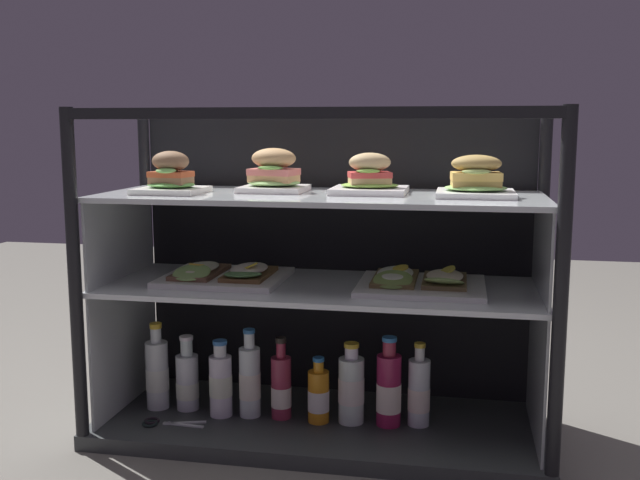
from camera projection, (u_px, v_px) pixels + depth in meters
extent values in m
cube|color=#605C55|center=(320.00, 436.00, 2.10)|extent=(6.00, 6.00, 0.02)
cube|color=#303333|center=(320.00, 425.00, 2.10)|extent=(1.25, 0.49, 0.04)
cylinder|color=black|center=(75.00, 284.00, 1.92)|extent=(0.03, 0.03, 0.92)
cylinder|color=black|center=(560.00, 305.00, 1.69)|extent=(0.03, 0.03, 0.92)
cylinder|color=black|center=(148.00, 255.00, 2.37)|extent=(0.03, 0.03, 0.92)
cylinder|color=black|center=(540.00, 268.00, 2.14)|extent=(0.03, 0.03, 0.92)
cube|color=black|center=(302.00, 113.00, 1.74)|extent=(1.22, 0.03, 0.03)
cube|color=black|center=(335.00, 253.00, 2.26)|extent=(1.18, 0.01, 0.87)
cube|color=silver|center=(125.00, 344.00, 2.17)|extent=(0.01, 0.42, 0.37)
cube|color=silver|center=(537.00, 368.00, 1.95)|extent=(0.01, 0.42, 0.37)
cube|color=silver|center=(320.00, 287.00, 2.03)|extent=(1.20, 0.44, 0.01)
cube|color=silver|center=(121.00, 237.00, 2.13)|extent=(0.01, 0.42, 0.24)
cube|color=silver|center=(542.00, 249.00, 1.91)|extent=(0.01, 0.42, 0.24)
cube|color=silver|center=(320.00, 197.00, 2.00)|extent=(1.20, 0.44, 0.01)
cube|color=white|center=(171.00, 190.00, 2.02)|extent=(0.18, 0.18, 0.02)
ellipsoid|color=#63B24F|center=(171.00, 185.00, 2.02)|extent=(0.13, 0.11, 0.02)
cube|color=#926A48|center=(171.00, 181.00, 2.02)|extent=(0.11, 0.09, 0.02)
cube|color=#BA4E28|center=(171.00, 174.00, 2.01)|extent=(0.11, 0.09, 0.02)
ellipsoid|color=#7BC35B|center=(166.00, 171.00, 1.98)|extent=(0.06, 0.04, 0.02)
ellipsoid|color=brown|center=(171.00, 161.00, 2.01)|extent=(0.12, 0.09, 0.06)
cube|color=white|center=(274.00, 189.00, 2.07)|extent=(0.18, 0.18, 0.02)
ellipsoid|color=#92CB6E|center=(274.00, 183.00, 2.07)|extent=(0.15, 0.13, 0.02)
cube|color=#E0A96A|center=(274.00, 179.00, 2.07)|extent=(0.14, 0.11, 0.02)
cube|color=#E5766B|center=(274.00, 172.00, 2.06)|extent=(0.14, 0.11, 0.02)
ellipsoid|color=#6FAB49|center=(270.00, 168.00, 2.02)|extent=(0.08, 0.04, 0.01)
ellipsoid|color=tan|center=(274.00, 158.00, 2.06)|extent=(0.15, 0.11, 0.06)
cube|color=white|center=(370.00, 190.00, 2.02)|extent=(0.20, 0.20, 0.02)
ellipsoid|color=#75A53D|center=(370.00, 185.00, 2.01)|extent=(0.16, 0.13, 0.01)
cube|color=#E4BE80|center=(370.00, 181.00, 2.01)|extent=(0.13, 0.10, 0.02)
cube|color=#D3403D|center=(370.00, 175.00, 2.01)|extent=(0.13, 0.11, 0.02)
ellipsoid|color=#85B947|center=(368.00, 171.00, 1.97)|extent=(0.07, 0.05, 0.01)
ellipsoid|color=tan|center=(370.00, 162.00, 2.00)|extent=(0.13, 0.11, 0.05)
cube|color=white|center=(475.00, 194.00, 1.93)|extent=(0.20, 0.20, 0.02)
ellipsoid|color=#86C165|center=(476.00, 188.00, 1.92)|extent=(0.16, 0.14, 0.02)
cube|color=tan|center=(476.00, 184.00, 1.92)|extent=(0.13, 0.09, 0.02)
cube|color=#E9BB57|center=(476.00, 176.00, 1.92)|extent=(0.14, 0.10, 0.02)
ellipsoid|color=#A2B960|center=(476.00, 172.00, 1.88)|extent=(0.08, 0.04, 0.01)
ellipsoid|color=#A58444|center=(476.00, 163.00, 1.91)|extent=(0.14, 0.10, 0.05)
cube|color=white|center=(225.00, 277.00, 2.10)|extent=(0.34, 0.30, 0.02)
cube|color=brown|center=(200.00, 272.00, 2.10)|extent=(0.12, 0.22, 0.01)
ellipsoid|color=#94C366|center=(192.00, 272.00, 2.04)|extent=(0.11, 0.11, 0.04)
ellipsoid|color=#E9EBC8|center=(200.00, 267.00, 2.10)|extent=(0.10, 0.18, 0.02)
cylinder|color=#FCDA4C|center=(197.00, 265.00, 2.09)|extent=(0.06, 0.06, 0.01)
cube|color=brown|center=(249.00, 274.00, 2.08)|extent=(0.12, 0.21, 0.01)
ellipsoid|color=#568A4B|center=(243.00, 274.00, 2.01)|extent=(0.12, 0.12, 0.03)
ellipsoid|color=white|center=(249.00, 268.00, 2.07)|extent=(0.10, 0.17, 0.02)
cylinder|color=yellow|center=(251.00, 266.00, 2.04)|extent=(0.04, 0.04, 0.02)
cube|color=white|center=(421.00, 286.00, 1.99)|extent=(0.34, 0.30, 0.01)
cube|color=brown|center=(395.00, 278.00, 2.03)|extent=(0.12, 0.23, 0.01)
ellipsoid|color=#7D9F49|center=(393.00, 279.00, 1.96)|extent=(0.11, 0.12, 0.04)
ellipsoid|color=silver|center=(395.00, 273.00, 2.02)|extent=(0.10, 0.18, 0.02)
cylinder|color=yellow|center=(400.00, 268.00, 2.03)|extent=(0.06, 0.06, 0.01)
cube|color=brown|center=(445.00, 281.00, 1.99)|extent=(0.12, 0.21, 0.01)
ellipsoid|color=#A2CA67|center=(444.00, 281.00, 1.93)|extent=(0.12, 0.12, 0.04)
ellipsoid|color=#F7EAC2|center=(445.00, 276.00, 1.99)|extent=(0.10, 0.17, 0.02)
cylinder|color=#EDE14A|center=(448.00, 270.00, 2.01)|extent=(0.06, 0.06, 0.02)
cylinder|color=silver|center=(157.00, 375.00, 2.16)|extent=(0.07, 0.07, 0.20)
cylinder|color=silver|center=(157.00, 379.00, 2.16)|extent=(0.07, 0.07, 0.06)
cylinder|color=white|center=(156.00, 335.00, 2.14)|extent=(0.03, 0.03, 0.04)
cylinder|color=gold|center=(156.00, 326.00, 2.14)|extent=(0.03, 0.03, 0.01)
cylinder|color=silver|center=(188.00, 382.00, 2.16)|extent=(0.07, 0.07, 0.16)
cylinder|color=silver|center=(188.00, 389.00, 2.16)|extent=(0.07, 0.07, 0.05)
cylinder|color=white|center=(187.00, 347.00, 2.14)|extent=(0.04, 0.04, 0.05)
cylinder|color=white|center=(187.00, 338.00, 2.14)|extent=(0.04, 0.04, 0.01)
cylinder|color=white|center=(221.00, 386.00, 2.10)|extent=(0.06, 0.06, 0.18)
cylinder|color=silver|center=(221.00, 385.00, 2.10)|extent=(0.07, 0.07, 0.06)
cylinder|color=white|center=(220.00, 350.00, 2.09)|extent=(0.04, 0.04, 0.04)
cylinder|color=#336DB6|center=(220.00, 342.00, 2.08)|extent=(0.04, 0.04, 0.01)
cylinder|color=white|center=(250.00, 382.00, 2.10)|extent=(0.06, 0.06, 0.20)
cylinder|color=white|center=(250.00, 385.00, 2.10)|extent=(0.06, 0.06, 0.07)
cylinder|color=white|center=(249.00, 341.00, 2.08)|extent=(0.03, 0.03, 0.05)
cylinder|color=#2C6AAC|center=(249.00, 331.00, 2.08)|extent=(0.03, 0.03, 0.01)
cylinder|color=#962C46|center=(281.00, 388.00, 2.09)|extent=(0.06, 0.06, 0.18)
cylinder|color=silver|center=(281.00, 396.00, 2.09)|extent=(0.06, 0.06, 0.06)
cylinder|color=maroon|center=(281.00, 350.00, 2.07)|extent=(0.03, 0.03, 0.04)
cylinder|color=black|center=(281.00, 340.00, 2.07)|extent=(0.03, 0.03, 0.02)
cylinder|color=orange|center=(319.00, 397.00, 2.06)|extent=(0.06, 0.06, 0.15)
cylinder|color=silver|center=(319.00, 400.00, 2.06)|extent=(0.06, 0.06, 0.06)
cylinder|color=orange|center=(319.00, 366.00, 2.05)|extent=(0.03, 0.03, 0.03)
cylinder|color=#2871B8|center=(319.00, 359.00, 2.04)|extent=(0.03, 0.03, 0.01)
cylinder|color=silver|center=(351.00, 390.00, 2.06)|extent=(0.07, 0.07, 0.18)
cylinder|color=silver|center=(351.00, 390.00, 2.06)|extent=(0.07, 0.07, 0.07)
cylinder|color=white|center=(352.00, 353.00, 2.04)|extent=(0.04, 0.04, 0.03)
cylinder|color=gold|center=(352.00, 345.00, 2.04)|extent=(0.04, 0.04, 0.01)
cylinder|color=#9B1C49|center=(389.00, 390.00, 2.03)|extent=(0.07, 0.07, 0.20)
cylinder|color=white|center=(389.00, 397.00, 2.04)|extent=(0.07, 0.07, 0.08)
cylinder|color=#9E2942|center=(389.00, 348.00, 2.02)|extent=(0.04, 0.04, 0.04)
cylinder|color=#2B70B8|center=(390.00, 339.00, 2.01)|extent=(0.04, 0.04, 0.01)
cylinder|color=silver|center=(419.00, 393.00, 2.04)|extent=(0.06, 0.06, 0.19)
cylinder|color=silver|center=(419.00, 399.00, 2.04)|extent=(0.06, 0.06, 0.06)
cylinder|color=white|center=(420.00, 354.00, 2.02)|extent=(0.03, 0.03, 0.04)
cylinder|color=gold|center=(420.00, 345.00, 2.02)|extent=(0.03, 0.03, 0.01)
cube|color=silver|center=(185.00, 423.00, 2.06)|extent=(0.12, 0.05, 0.00)
torus|color=black|center=(150.00, 424.00, 2.05)|extent=(0.06, 0.06, 0.01)
cube|color=silver|center=(183.00, 425.00, 2.04)|extent=(0.12, 0.02, 0.00)
torus|color=black|center=(152.00, 421.00, 2.07)|extent=(0.05, 0.05, 0.01)
cylinder|color=silver|center=(169.00, 423.00, 2.05)|extent=(0.01, 0.01, 0.01)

